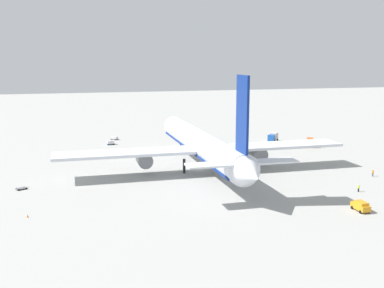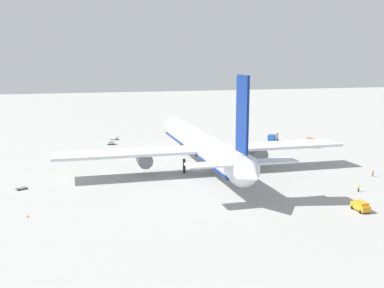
% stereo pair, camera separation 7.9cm
% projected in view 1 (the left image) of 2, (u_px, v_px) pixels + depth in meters
% --- Properties ---
extents(ground_plane, '(600.00, 600.00, 0.00)m').
position_uv_depth(ground_plane, '(201.00, 169.00, 123.90)').
color(ground_plane, '#9E9E99').
extents(airliner, '(76.93, 76.74, 26.20)m').
position_uv_depth(airliner, '(202.00, 145.00, 121.36)').
color(airliner, silver).
rests_on(airliner, ground).
extents(service_truck_0, '(3.38, 5.58, 2.55)m').
position_uv_depth(service_truck_0, '(188.00, 135.00, 172.08)').
color(service_truck_0, '#BF4C14').
rests_on(service_truck_0, ground).
extents(service_truck_2, '(5.66, 5.50, 3.12)m').
position_uv_depth(service_truck_2, '(273.00, 137.00, 164.67)').
color(service_truck_2, '#194CA5').
rests_on(service_truck_2, ground).
extents(service_truck_3, '(7.00, 5.17, 2.85)m').
position_uv_depth(service_truck_3, '(310.00, 142.00, 155.85)').
color(service_truck_3, '#BF4C14').
rests_on(service_truck_3, ground).
extents(service_van, '(4.26, 2.16, 1.97)m').
position_uv_depth(service_van, '(361.00, 206.00, 89.56)').
color(service_van, orange).
rests_on(service_van, ground).
extents(baggage_cart_0, '(2.80, 2.96, 1.21)m').
position_uv_depth(baggage_cart_0, '(114.00, 138.00, 168.87)').
color(baggage_cart_0, gray).
rests_on(baggage_cart_0, ground).
extents(baggage_cart_1, '(1.74, 3.24, 1.46)m').
position_uv_depth(baggage_cart_1, '(111.00, 143.00, 158.93)').
color(baggage_cart_1, '#26598C').
rests_on(baggage_cart_1, ground).
extents(baggage_cart_2, '(2.29, 2.94, 0.40)m').
position_uv_depth(baggage_cart_2, '(21.00, 188.00, 104.48)').
color(baggage_cart_2, '#595B60').
rests_on(baggage_cart_2, ground).
extents(ground_worker_0, '(0.49, 0.49, 1.65)m').
position_uv_depth(ground_worker_0, '(359.00, 188.00, 102.57)').
color(ground_worker_0, black).
rests_on(ground_worker_0, ground).
extents(ground_worker_1, '(0.53, 0.53, 1.65)m').
position_uv_depth(ground_worker_1, '(240.00, 141.00, 162.10)').
color(ground_worker_1, '#3F3F47').
rests_on(ground_worker_1, ground).
extents(ground_worker_2, '(0.56, 0.56, 1.78)m').
position_uv_depth(ground_worker_2, '(373.00, 173.00, 116.08)').
color(ground_worker_2, '#3F3F47').
rests_on(ground_worker_2, ground).
extents(ground_worker_3, '(0.55, 0.55, 1.67)m').
position_uv_depth(ground_worker_3, '(206.00, 138.00, 168.53)').
color(ground_worker_3, black).
rests_on(ground_worker_3, ground).
extents(traffic_cone_0, '(0.36, 0.36, 0.55)m').
position_uv_depth(traffic_cone_0, '(28.00, 216.00, 86.04)').
color(traffic_cone_0, orange).
rests_on(traffic_cone_0, ground).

